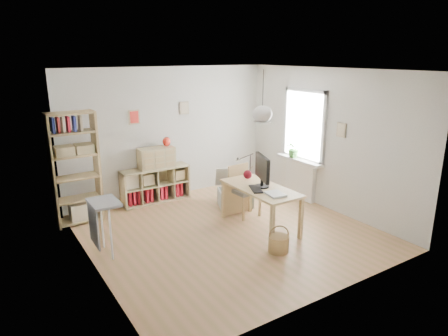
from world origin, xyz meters
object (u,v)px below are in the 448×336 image
chair (243,187)px  cube_shelf (154,187)px  tall_bookshelf (74,164)px  storage_chest (235,194)px  drawer_chest (156,158)px  desk (260,192)px  monitor (262,170)px

chair → cube_shelf: bearing=121.5°
cube_shelf → tall_bookshelf: size_ratio=0.70×
storage_chest → drawer_chest: 1.74m
cube_shelf → drawer_chest: drawer_chest is taller
cube_shelf → tall_bookshelf: tall_bookshelf is taller
tall_bookshelf → cube_shelf: bearing=10.2°
tall_bookshelf → drawer_chest: tall_bookshelf is taller
desk → cube_shelf: bearing=114.6°
cube_shelf → storage_chest: (1.30, -1.06, -0.07)m
storage_chest → desk: bearing=-80.3°
desk → storage_chest: size_ratio=1.58×
monitor → desk: bearing=-166.8°
desk → cube_shelf: desk is taller
drawer_chest → monitor: bearing=-64.5°
chair → storage_chest: chair is taller
tall_bookshelf → storage_chest: size_ratio=2.11×
tall_bookshelf → monitor: 3.26m
chair → monitor: bearing=-101.0°
desk → chair: size_ratio=1.58×
cube_shelf → storage_chest: cube_shelf is taller
cube_shelf → drawer_chest: 0.63m
monitor → drawer_chest: monitor is taller
storage_chest → monitor: 1.45m
cube_shelf → desk: bearing=-65.4°
tall_bookshelf → monitor: (2.61, -1.95, -0.03)m
tall_bookshelf → storage_chest: (2.86, -0.78, -0.86)m
cube_shelf → chair: bearing=-54.3°
drawer_chest → desk: bearing=-65.0°
tall_bookshelf → drawer_chest: 1.66m
drawer_chest → chair: bearing=-53.8°
storage_chest → drawer_chest: size_ratio=1.32×
storage_chest → drawer_chest: (-1.23, 1.02, 0.70)m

